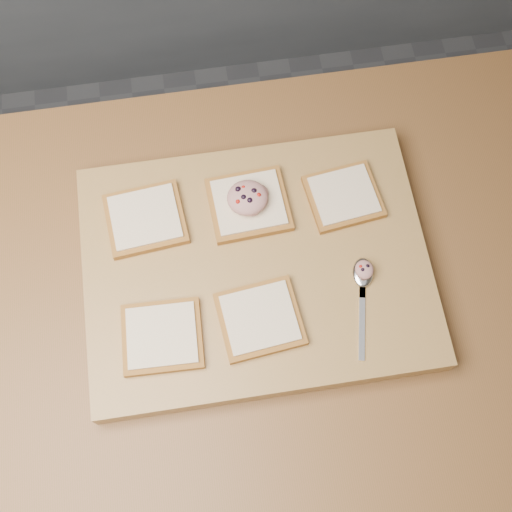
{
  "coord_description": "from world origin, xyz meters",
  "views": [
    {
      "loc": [
        0.11,
        -0.29,
        1.86
      ],
      "look_at": [
        0.17,
        0.04,
        0.97
      ],
      "focal_mm": 45.0,
      "sensor_mm": 36.0,
      "label": 1
    }
  ],
  "objects_px": {
    "bread_far_center": "(249,204)",
    "tuna_salad_dollop": "(247,198)",
    "cutting_board": "(256,267)",
    "spoon": "(363,280)"
  },
  "relations": [
    {
      "from": "tuna_salad_dollop",
      "to": "spoon",
      "type": "bearing_deg",
      "value": -44.12
    },
    {
      "from": "cutting_board",
      "to": "spoon",
      "type": "bearing_deg",
      "value": -19.32
    },
    {
      "from": "tuna_salad_dollop",
      "to": "bread_far_center",
      "type": "bearing_deg",
      "value": -9.91
    },
    {
      "from": "cutting_board",
      "to": "bread_far_center",
      "type": "height_order",
      "value": "bread_far_center"
    },
    {
      "from": "bread_far_center",
      "to": "cutting_board",
      "type": "bearing_deg",
      "value": -91.68
    },
    {
      "from": "cutting_board",
      "to": "bread_far_center",
      "type": "bearing_deg",
      "value": 88.32
    },
    {
      "from": "cutting_board",
      "to": "spoon",
      "type": "xyz_separation_m",
      "value": [
        0.15,
        -0.05,
        0.03
      ]
    },
    {
      "from": "bread_far_center",
      "to": "tuna_salad_dollop",
      "type": "distance_m",
      "value": 0.02
    },
    {
      "from": "cutting_board",
      "to": "tuna_salad_dollop",
      "type": "height_order",
      "value": "tuna_salad_dollop"
    },
    {
      "from": "spoon",
      "to": "cutting_board",
      "type": "bearing_deg",
      "value": 160.68
    }
  ]
}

